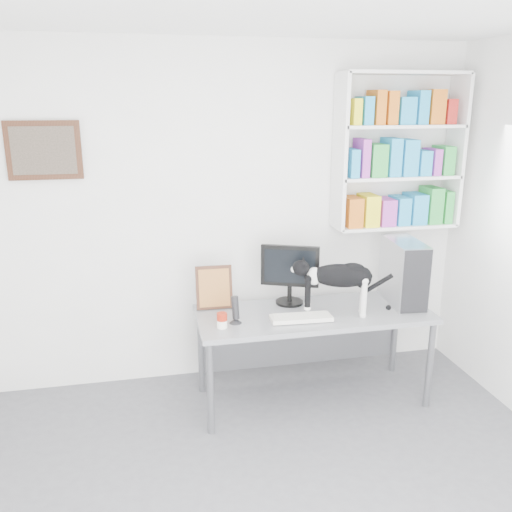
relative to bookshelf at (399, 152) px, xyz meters
name	(u,v)px	position (x,y,z in m)	size (l,w,h in m)	color
room	(291,306)	(-1.40, -1.85, -0.50)	(4.01, 4.01, 2.70)	#5C5C62
bookshelf	(399,152)	(0.00, 0.00, 0.00)	(1.03, 0.28, 1.24)	white
wall_art	(44,150)	(-2.70, 0.12, 0.05)	(0.52, 0.04, 0.42)	#432415
desk	(312,356)	(-0.82, -0.45, -1.49)	(1.74, 0.68, 0.73)	slate
monitor	(290,274)	(-0.95, -0.24, -0.89)	(0.45, 0.21, 0.48)	black
keyboard	(301,318)	(-0.96, -0.58, -1.11)	(0.44, 0.17, 0.03)	silver
pc_tower	(403,272)	(-0.09, -0.39, -0.88)	(0.22, 0.49, 0.49)	#B1B2B6
speaker	(235,309)	(-1.43, -0.54, -1.02)	(0.09, 0.09, 0.21)	black
leaning_print	(214,287)	(-1.54, -0.22, -0.95)	(0.27, 0.11, 0.34)	#432415
soup_can	(222,320)	(-1.54, -0.60, -1.07)	(0.07, 0.07, 0.11)	#9F1F0D
cat	(338,288)	(-0.67, -0.53, -0.92)	(0.65, 0.17, 0.40)	black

